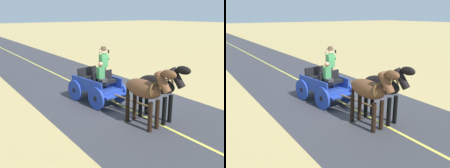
# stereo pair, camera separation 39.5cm
# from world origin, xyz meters

# --- Properties ---
(ground_plane) EXTENTS (200.00, 200.00, 0.00)m
(ground_plane) POSITION_xyz_m (0.00, 0.00, 0.00)
(ground_plane) COLOR tan
(road_surface) EXTENTS (6.25, 160.00, 0.01)m
(road_surface) POSITION_xyz_m (0.00, 0.00, 0.00)
(road_surface) COLOR #38383D
(road_surface) RESTS_ON ground
(road_centre_stripe) EXTENTS (0.12, 160.00, 0.00)m
(road_centre_stripe) POSITION_xyz_m (0.00, 0.00, 0.01)
(road_centre_stripe) COLOR #DBCC4C
(road_centre_stripe) RESTS_ON road_surface
(horse_drawn_carriage) EXTENTS (1.69, 4.51, 2.50)m
(horse_drawn_carriage) POSITION_xyz_m (0.55, -0.22, 0.82)
(horse_drawn_carriage) COLOR #1E3899
(horse_drawn_carriage) RESTS_ON ground
(horse_near_side) EXTENTS (0.76, 2.15, 2.21)m
(horse_near_side) POSITION_xyz_m (-0.18, 2.74, 1.32)
(horse_near_side) COLOR black
(horse_near_side) RESTS_ON ground
(horse_off_side) EXTENTS (0.67, 2.14, 2.21)m
(horse_off_side) POSITION_xyz_m (0.56, 2.83, 1.32)
(horse_off_side) COLOR brown
(horse_off_side) RESTS_ON ground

